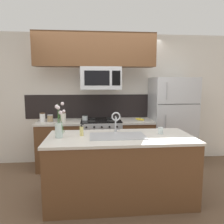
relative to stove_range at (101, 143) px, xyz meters
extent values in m
plane|color=brown|center=(0.00, -0.90, -0.46)|extent=(10.00, 10.00, 0.00)
cube|color=silver|center=(0.30, 0.38, 0.84)|extent=(5.20, 0.10, 2.60)
cube|color=black|center=(0.00, 0.32, 0.69)|extent=(3.00, 0.01, 0.48)
cube|color=brown|center=(-0.79, 0.00, -0.02)|extent=(0.81, 0.62, 0.88)
cube|color=beige|center=(-0.79, 0.00, 0.43)|extent=(0.84, 0.65, 0.03)
cube|color=brown|center=(0.69, 0.00, -0.02)|extent=(0.61, 0.62, 0.88)
cube|color=beige|center=(0.69, 0.00, 0.43)|extent=(0.64, 0.65, 0.03)
cube|color=#B7BABF|center=(0.00, 0.00, -0.01)|extent=(0.76, 0.62, 0.91)
cube|color=black|center=(0.00, 0.00, 0.45)|extent=(0.76, 0.62, 0.01)
cylinder|color=black|center=(-0.18, -0.14, 0.46)|extent=(0.15, 0.15, 0.01)
cylinder|color=black|center=(0.18, -0.14, 0.46)|extent=(0.15, 0.15, 0.01)
cylinder|color=black|center=(-0.18, 0.14, 0.46)|extent=(0.15, 0.15, 0.01)
cylinder|color=black|center=(0.18, 0.14, 0.46)|extent=(0.15, 0.15, 0.01)
cylinder|color=black|center=(-0.27, -0.32, 0.39)|extent=(0.03, 0.02, 0.03)
cylinder|color=black|center=(-0.14, -0.32, 0.39)|extent=(0.03, 0.02, 0.03)
cylinder|color=black|center=(0.00, -0.32, 0.39)|extent=(0.03, 0.02, 0.03)
cylinder|color=black|center=(0.14, -0.32, 0.39)|extent=(0.03, 0.02, 0.03)
cylinder|color=black|center=(0.27, -0.32, 0.39)|extent=(0.03, 0.02, 0.03)
cube|color=#B7BABF|center=(0.00, -0.02, 1.25)|extent=(0.74, 0.40, 0.41)
cube|color=black|center=(-0.07, -0.22, 1.25)|extent=(0.45, 0.00, 0.26)
cube|color=black|center=(0.27, -0.22, 1.25)|extent=(0.15, 0.00, 0.26)
cube|color=brown|center=(-0.10, -0.05, 1.76)|extent=(2.19, 0.34, 0.60)
cube|color=#B7BABF|center=(1.41, 0.02, 0.40)|extent=(0.82, 0.72, 1.73)
cube|color=black|center=(1.41, -0.34, 0.79)|extent=(0.79, 0.00, 0.01)
cylinder|color=#99999E|center=(1.16, -0.36, 1.03)|extent=(0.01, 0.01, 0.31)
cylinder|color=#99999E|center=(1.16, -0.36, 0.27)|extent=(0.01, 0.01, 0.66)
cylinder|color=silver|center=(-1.09, -0.01, 0.52)|extent=(0.10, 0.10, 0.15)
cylinder|color=#4C331E|center=(-1.09, -0.01, 0.61)|extent=(0.10, 0.10, 0.02)
cylinder|color=#997F5B|center=(-0.96, 0.00, 0.51)|extent=(0.11, 0.11, 0.11)
cylinder|color=#B2B2B7|center=(-0.96, 0.00, 0.57)|extent=(0.10, 0.10, 0.01)
cylinder|color=silver|center=(-0.71, 0.00, 0.53)|extent=(0.10, 0.10, 0.16)
cylinder|color=#4C331E|center=(-0.71, 0.00, 0.61)|extent=(0.10, 0.10, 0.02)
cylinder|color=silver|center=(-0.31, 0.01, 0.50)|extent=(0.11, 0.11, 0.10)
cylinder|color=black|center=(-0.31, 0.01, 0.55)|extent=(0.10, 0.10, 0.01)
ellipsoid|color=yellow|center=(0.74, -0.07, 0.47)|extent=(0.17, 0.10, 0.06)
ellipsoid|color=yellow|center=(0.75, -0.05, 0.47)|extent=(0.18, 0.06, 0.06)
ellipsoid|color=yellow|center=(0.75, -0.07, 0.47)|extent=(0.18, 0.05, 0.05)
ellipsoid|color=yellow|center=(0.76, -0.05, 0.47)|extent=(0.17, 0.11, 0.06)
cylinder|color=brown|center=(0.75, -0.06, 0.50)|extent=(0.02, 0.02, 0.03)
cube|color=brown|center=(0.21, -1.25, -0.02)|extent=(1.96, 0.87, 0.88)
cube|color=beige|center=(0.21, -1.25, 0.43)|extent=(1.99, 0.90, 0.03)
cube|color=#ADAFB5|center=(0.17, -1.25, 0.45)|extent=(0.76, 0.44, 0.01)
cube|color=#ADAFB5|center=(0.00, -1.25, 0.37)|extent=(0.30, 0.33, 0.15)
cube|color=#ADAFB5|center=(0.35, -1.25, 0.37)|extent=(0.30, 0.33, 0.15)
cylinder|color=#B7BABF|center=(0.17, -0.99, 0.46)|extent=(0.04, 0.04, 0.02)
cylinder|color=#B7BABF|center=(0.17, -0.99, 0.58)|extent=(0.02, 0.02, 0.22)
torus|color=#B7BABF|center=(0.17, -1.04, 0.69)|extent=(0.13, 0.02, 0.13)
cylinder|color=#B7BABF|center=(0.17, -1.10, 0.66)|extent=(0.02, 0.02, 0.06)
cube|color=#B7BABF|center=(0.21, -0.99, 0.48)|extent=(0.07, 0.01, 0.01)
cylinder|color=#DBCC75|center=(-0.32, -1.18, 0.51)|extent=(0.05, 0.05, 0.13)
cylinder|color=black|center=(-0.32, -1.18, 0.59)|extent=(0.02, 0.02, 0.02)
cube|color=black|center=(-0.30, -1.18, 0.61)|extent=(0.03, 0.01, 0.01)
cylinder|color=silver|center=(0.80, -1.17, 0.49)|extent=(0.07, 0.07, 0.09)
cylinder|color=silver|center=(-0.61, -1.25, 0.55)|extent=(0.10, 0.10, 0.20)
cylinder|color=silver|center=(-0.61, -1.25, 0.48)|extent=(0.09, 0.09, 0.06)
cylinder|color=#386B2D|center=(-0.58, -1.23, 0.65)|extent=(0.07, 0.04, 0.28)
sphere|color=silver|center=(-0.55, -1.21, 0.80)|extent=(0.04, 0.04, 0.04)
cylinder|color=#386B2D|center=(-0.63, -1.23, 0.68)|extent=(0.03, 0.05, 0.35)
sphere|color=silver|center=(-0.64, -1.21, 0.86)|extent=(0.05, 0.05, 0.05)
cylinder|color=#386B2D|center=(-0.61, -1.27, 0.68)|extent=(0.01, 0.05, 0.35)
sphere|color=silver|center=(-0.61, -1.29, 0.86)|extent=(0.05, 0.05, 0.05)
cylinder|color=#386B2D|center=(-0.58, -1.27, 0.71)|extent=(0.07, 0.04, 0.39)
sphere|color=silver|center=(-0.55, -1.28, 0.91)|extent=(0.04, 0.04, 0.04)
cylinder|color=#386B2D|center=(-0.60, -1.25, 0.65)|extent=(0.03, 0.01, 0.27)
sphere|color=silver|center=(-0.59, -1.24, 0.78)|extent=(0.05, 0.05, 0.05)
camera|label=1|loc=(-0.17, -4.14, 1.18)|focal=35.00mm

